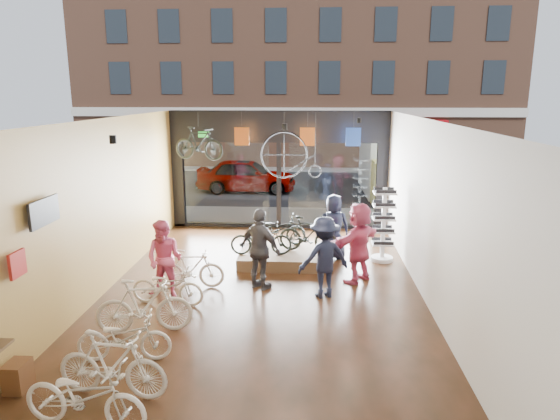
# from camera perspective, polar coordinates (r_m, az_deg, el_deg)

# --- Properties ---
(ground_plane) EXTENTS (7.00, 12.00, 0.04)m
(ground_plane) POSITION_cam_1_polar(r_m,az_deg,el_deg) (10.95, -2.18, -10.19)
(ground_plane) COLOR black
(ground_plane) RESTS_ON ground
(ceiling) EXTENTS (7.00, 12.00, 0.04)m
(ceiling) POSITION_cam_1_polar(r_m,az_deg,el_deg) (10.07, -2.37, 10.31)
(ceiling) COLOR black
(ceiling) RESTS_ON ground
(wall_left) EXTENTS (0.04, 12.00, 3.80)m
(wall_left) POSITION_cam_1_polar(r_m,az_deg,el_deg) (11.26, -20.39, -0.09)
(wall_left) COLOR #B28E3E
(wall_left) RESTS_ON ground
(wall_right) EXTENTS (0.04, 12.00, 3.80)m
(wall_right) POSITION_cam_1_polar(r_m,az_deg,el_deg) (10.59, 17.05, -0.64)
(wall_right) COLOR beige
(wall_right) RESTS_ON ground
(wall_back) EXTENTS (7.00, 0.04, 3.80)m
(wall_back) POSITION_cam_1_polar(r_m,az_deg,el_deg) (4.77, -9.92, -17.47)
(wall_back) COLOR beige
(wall_back) RESTS_ON ground
(storefront) EXTENTS (7.00, 0.26, 3.80)m
(storefront) POSITION_cam_1_polar(r_m,az_deg,el_deg) (16.22, -0.13, 4.57)
(storefront) COLOR black
(storefront) RESTS_ON ground
(exit_sign) EXTENTS (0.35, 0.06, 0.18)m
(exit_sign) POSITION_cam_1_polar(r_m,az_deg,el_deg) (16.30, -8.70, 8.54)
(exit_sign) COLOR #198C26
(exit_sign) RESTS_ON storefront
(street_road) EXTENTS (30.00, 18.00, 0.02)m
(street_road) POSITION_cam_1_polar(r_m,az_deg,el_deg) (25.40, 1.19, 3.33)
(street_road) COLOR black
(street_road) RESTS_ON ground
(sidewalk_near) EXTENTS (30.00, 2.40, 0.12)m
(sidewalk_near) POSITION_cam_1_polar(r_m,az_deg,el_deg) (17.75, 0.13, -0.73)
(sidewalk_near) COLOR slate
(sidewalk_near) RESTS_ON ground
(sidewalk_far) EXTENTS (30.00, 2.00, 0.12)m
(sidewalk_far) POSITION_cam_1_polar(r_m,az_deg,el_deg) (29.33, 1.52, 4.79)
(sidewalk_far) COLOR slate
(sidewalk_far) RESTS_ON ground
(opposite_building) EXTENTS (26.00, 5.00, 14.00)m
(opposite_building) POSITION_cam_1_polar(r_m,az_deg,el_deg) (31.64, 1.77, 18.00)
(opposite_building) COLOR brown
(opposite_building) RESTS_ON ground
(street_car) EXTENTS (4.41, 1.77, 1.50)m
(street_car) POSITION_cam_1_polar(r_m,az_deg,el_deg) (22.48, -3.86, 3.98)
(street_car) COLOR gray
(street_car) RESTS_ON street_road
(box_truck) EXTENTS (2.21, 6.64, 2.62)m
(box_truck) POSITION_cam_1_polar(r_m,az_deg,el_deg) (21.50, 12.79, 4.77)
(box_truck) COLOR silver
(box_truck) RESTS_ON street_road
(floor_bike_0) EXTENTS (1.83, 0.86, 0.92)m
(floor_bike_0) POSITION_cam_1_polar(r_m,az_deg,el_deg) (7.41, -21.43, -19.21)
(floor_bike_0) COLOR beige
(floor_bike_0) RESTS_ON ground_plane
(floor_bike_1) EXTENTS (1.73, 0.67, 1.01)m
(floor_bike_1) POSITION_cam_1_polar(r_m,az_deg,el_deg) (7.91, -18.66, -16.39)
(floor_bike_1) COLOR beige
(floor_bike_1) RESTS_ON ground_plane
(floor_bike_2) EXTENTS (1.59, 0.70, 0.81)m
(floor_bike_2) POSITION_cam_1_polar(r_m,az_deg,el_deg) (8.84, -17.38, -13.75)
(floor_bike_2) COLOR beige
(floor_bike_2) RESTS_ON ground_plane
(floor_bike_3) EXTENTS (1.81, 0.82, 1.05)m
(floor_bike_3) POSITION_cam_1_polar(r_m,az_deg,el_deg) (9.63, -15.27, -10.52)
(floor_bike_3) COLOR beige
(floor_bike_3) RESTS_ON ground_plane
(floor_bike_4) EXTENTS (1.60, 0.70, 0.81)m
(floor_bike_4) POSITION_cam_1_polar(r_m,az_deg,el_deg) (10.78, -12.74, -8.47)
(floor_bike_4) COLOR beige
(floor_bike_4) RESTS_ON ground_plane
(floor_bike_5) EXTENTS (1.52, 0.48, 0.90)m
(floor_bike_5) POSITION_cam_1_polar(r_m,az_deg,el_deg) (11.56, -10.11, -6.60)
(floor_bike_5) COLOR beige
(floor_bike_5) RESTS_ON ground_plane
(display_platform) EXTENTS (2.40, 1.80, 0.30)m
(display_platform) POSITION_cam_1_polar(r_m,az_deg,el_deg) (13.18, 0.71, -5.29)
(display_platform) COLOR #482B1C
(display_platform) RESTS_ON ground_plane
(display_bike_left) EXTENTS (1.59, 0.64, 0.82)m
(display_bike_left) POSITION_cam_1_polar(r_m,az_deg,el_deg) (12.72, -2.17, -3.35)
(display_bike_left) COLOR black
(display_bike_left) RESTS_ON display_platform
(display_bike_mid) EXTENTS (1.62, 0.84, 0.94)m
(display_bike_mid) POSITION_cam_1_polar(r_m,az_deg,el_deg) (12.91, 3.22, -2.82)
(display_bike_mid) COLOR black
(display_bike_mid) RESTS_ON display_platform
(display_bike_right) EXTENTS (1.59, 0.58, 0.83)m
(display_bike_right) POSITION_cam_1_polar(r_m,az_deg,el_deg) (13.57, -0.36, -2.25)
(display_bike_right) COLOR black
(display_bike_right) RESTS_ON display_platform
(customer_1) EXTENTS (0.94, 0.79, 1.71)m
(customer_1) POSITION_cam_1_polar(r_m,az_deg,el_deg) (11.04, -13.05, -5.50)
(customer_1) COLOR #CC4C72
(customer_1) RESTS_ON ground_plane
(customer_2) EXTENTS (1.15, 0.97, 1.85)m
(customer_2) POSITION_cam_1_polar(r_m,az_deg,el_deg) (11.18, -2.26, -4.53)
(customer_2) COLOR #3F3F44
(customer_2) RESTS_ON ground_plane
(customer_3) EXTENTS (1.31, 1.05, 1.78)m
(customer_3) POSITION_cam_1_polar(r_m,az_deg,el_deg) (10.81, 5.05, -5.40)
(customer_3) COLOR #161C33
(customer_3) RESTS_ON ground_plane
(customer_4) EXTENTS (0.93, 0.68, 1.74)m
(customer_4) POSITION_cam_1_polar(r_m,az_deg,el_deg) (13.29, 6.14, -1.95)
(customer_4) COLOR #161C33
(customer_4) RESTS_ON ground_plane
(customer_5) EXTENTS (1.58, 1.69, 1.89)m
(customer_5) POSITION_cam_1_polar(r_m,az_deg,el_deg) (11.76, 8.97, -3.68)
(customer_5) COLOR #CC4C72
(customer_5) RESTS_ON ground_plane
(sunglasses_rack) EXTENTS (0.61, 0.51, 1.97)m
(sunglasses_rack) POSITION_cam_1_polar(r_m,az_deg,el_deg) (13.30, 11.74, -1.66)
(sunglasses_rack) COLOR white
(sunglasses_rack) RESTS_ON ground_plane
(wall_merch) EXTENTS (0.40, 2.40, 2.60)m
(wall_merch) POSITION_cam_1_polar(r_m,az_deg,el_deg) (8.42, -28.80, -9.56)
(wall_merch) COLOR navy
(wall_merch) RESTS_ON wall_left
(penny_farthing) EXTENTS (1.74, 0.06, 1.40)m
(penny_farthing) POSITION_cam_1_polar(r_m,az_deg,el_deg) (14.87, 1.59, 6.12)
(penny_farthing) COLOR black
(penny_farthing) RESTS_ON ceiling
(hung_bike) EXTENTS (1.64, 0.95, 0.95)m
(hung_bike) POSITION_cam_1_polar(r_m,az_deg,el_deg) (14.63, -9.26, 7.52)
(hung_bike) COLOR black
(hung_bike) RESTS_ON ceiling
(jersey_left) EXTENTS (0.45, 0.03, 0.55)m
(jersey_left) POSITION_cam_1_polar(r_m,az_deg,el_deg) (15.40, -4.39, 8.39)
(jersey_left) COLOR #CC5919
(jersey_left) RESTS_ON ceiling
(jersey_mid) EXTENTS (0.45, 0.03, 0.55)m
(jersey_mid) POSITION_cam_1_polar(r_m,az_deg,el_deg) (15.26, 3.15, 8.36)
(jersey_mid) COLOR #CC5919
(jersey_mid) RESTS_ON ceiling
(jersey_right) EXTENTS (0.45, 0.03, 0.55)m
(jersey_right) POSITION_cam_1_polar(r_m,az_deg,el_deg) (15.31, 8.37, 8.26)
(jersey_right) COLOR #1E3F99
(jersey_right) RESTS_ON ceiling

